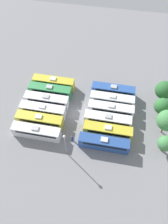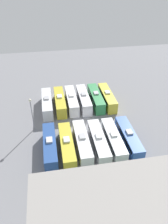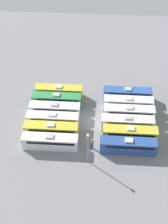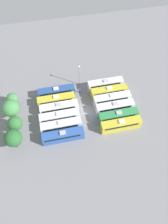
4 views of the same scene
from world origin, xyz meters
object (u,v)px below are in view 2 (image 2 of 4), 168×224
Objects in this scene: bus_8 at (99,142)px; bus_6 at (129,138)px; bus_5 at (47,103)px; tree_3 at (63,199)px; bus_0 at (107,97)px; tree_1 at (126,182)px; bus_2 at (84,99)px; tree_0 at (158,178)px; tree_2 at (97,187)px; bus_10 at (67,146)px; bus_3 at (72,100)px; bus_11 at (50,146)px; worker_person at (50,126)px; bus_7 at (113,140)px; light_pole at (31,109)px; bus_1 at (96,98)px; bus_9 at (82,142)px; bus_4 at (60,102)px.

bus_6 is at bearing -179.29° from bus_8.
tree_3 is (-1.41, 29.48, 1.62)m from bus_5.
bus_0 is 1.00× the size of bus_6.
bus_8 is at bearing -83.58° from tree_1.
tree_0 reaches higher than bus_2.
bus_10 is at bearing -76.54° from tree_2.
bus_2 and bus_3 have the same top height.
tree_1 is at bearing 131.42° from bus_11.
bus_7 is at bearing 147.45° from worker_person.
light_pole is 22.10m from tree_3.
bus_5 is at bearing 0.49° from bus_0.
bus_1 and bus_7 have the same top height.
tree_0 reaches higher than bus_10.
bus_2 is 16.83m from bus_9.
bus_3 is 30.29m from tree_3.
bus_1 and bus_3 have the same top height.
bus_5 is 1.00× the size of bus_7.
tree_3 reaches higher than bus_4.
tree_0 is at bearing -178.00° from tree_2.
tree_3 reaches higher than worker_person.
bus_10 is 13.75m from tree_2.
light_pole reaches higher than bus_4.
tree_2 is at bearing 52.99° from bus_6.
bus_7 and bus_11 have the same top height.
bus_9 is at bearing -90.31° from tree_2.
bus_0 is 6.37× the size of worker_person.
tree_2 reaches higher than bus_5.
bus_6 is (-9.77, 16.88, 0.00)m from bus_3.
tree_2 reaches higher than worker_person.
bus_0 is at bearing -151.14° from worker_person.
bus_6 is 6.37× the size of worker_person.
bus_0 is 17.01m from bus_7.
light_pole is (9.81, -8.21, 3.79)m from bus_9.
bus_3 is 1.00× the size of bus_9.
bus_4 is 1.00× the size of bus_11.
light_pole is (3.67, -0.55, 4.64)m from worker_person.
bus_6 is at bearing 156.42° from light_pole.
bus_5 is 6.37× the size of worker_person.
bus_1 is at bearing -178.66° from bus_5.
light_pole is 1.07× the size of tree_2.
tree_2 is (-9.74, 21.54, -0.35)m from light_pole.
bus_7 is (-9.56, 16.82, 0.00)m from bus_4.
light_pole reaches higher than bus_1.
tree_3 reaches higher than bus_10.
bus_7 is 1.52× the size of tree_2.
worker_person is at bearing -92.71° from bus_11.
bus_5 is at bearing -112.69° from light_pole.
bus_2 is at bearing -178.19° from bus_5.
tree_3 is at bearing 86.31° from bus_4.
bus_8 and bus_11 have the same top height.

